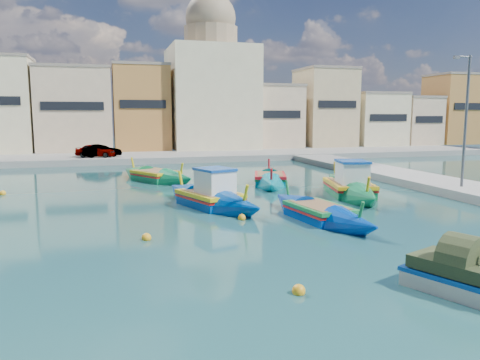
{
  "coord_description": "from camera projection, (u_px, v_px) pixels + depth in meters",
  "views": [
    {
      "loc": [
        -2.38,
        -16.48,
        4.7
      ],
      "look_at": [
        4.0,
        6.0,
        1.4
      ],
      "focal_mm": 35.0,
      "sensor_mm": 36.0,
      "label": 1
    }
  ],
  "objects": [
    {
      "name": "luzzu_cyan_mid",
      "position": [
        270.0,
        180.0,
        31.69
      ],
      "size": [
        4.47,
        8.61,
        2.49
      ],
      "color": "#008397",
      "rests_on": "ground"
    },
    {
      "name": "parked_cars",
      "position": [
        21.0,
        152.0,
        43.14
      ],
      "size": [
        20.99,
        2.63,
        1.26
      ],
      "color": "#4C1919",
      "rests_on": "north_quay"
    },
    {
      "name": "church_block",
      "position": [
        211.0,
        83.0,
        56.63
      ],
      "size": [
        10.0,
        10.0,
        19.1
      ],
      "color": "beige",
      "rests_on": "ground"
    },
    {
      "name": "north_quay",
      "position": [
        132.0,
        158.0,
        47.44
      ],
      "size": [
        80.0,
        8.0,
        0.6
      ],
      "primitive_type": "cube",
      "color": "gray",
      "rests_on": "ground"
    },
    {
      "name": "north_townhouses",
      "position": [
        185.0,
        112.0,
        55.6
      ],
      "size": [
        83.2,
        7.87,
        10.19
      ],
      "color": "#D2B591",
      "rests_on": "ground"
    },
    {
      "name": "luzzu_blue_south",
      "position": [
        319.0,
        214.0,
        20.99
      ],
      "size": [
        2.92,
        8.39,
        2.37
      ],
      "color": "#0038A1",
      "rests_on": "ground"
    },
    {
      "name": "ground",
      "position": [
        179.0,
        244.0,
        17.0
      ],
      "size": [
        160.0,
        160.0,
        0.0
      ],
      "primitive_type": "plane",
      "color": "#163F44",
      "rests_on": "ground"
    },
    {
      "name": "luzzu_green",
      "position": [
        156.0,
        177.0,
        33.1
      ],
      "size": [
        5.87,
        8.14,
        2.58
      ],
      "color": "#0A7140",
      "rests_on": "ground"
    },
    {
      "name": "tender_near",
      "position": [
        461.0,
        277.0,
        12.33
      ],
      "size": [
        2.48,
        3.18,
        1.39
      ],
      "color": "beige",
      "rests_on": "ground"
    },
    {
      "name": "luzzu_blue_cabin",
      "position": [
        210.0,
        199.0,
        23.99
      ],
      "size": [
        4.94,
        8.89,
        3.08
      ],
      "color": "#00419E",
      "rests_on": "ground"
    },
    {
      "name": "luzzu_turquoise_cabin",
      "position": [
        349.0,
        188.0,
        27.37
      ],
      "size": [
        4.52,
        10.23,
        3.21
      ],
      "color": "#0B763F",
      "rests_on": "ground"
    },
    {
      "name": "quay_street_lamp",
      "position": [
        465.0,
        121.0,
        26.83
      ],
      "size": [
        1.18,
        0.16,
        8.0
      ],
      "color": "#595B60",
      "rests_on": "ground"
    },
    {
      "name": "mooring_buoys",
      "position": [
        219.0,
        207.0,
        23.45
      ],
      "size": [
        25.48,
        26.88,
        0.36
      ],
      "color": "#FFAB1A",
      "rests_on": "ground"
    }
  ]
}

